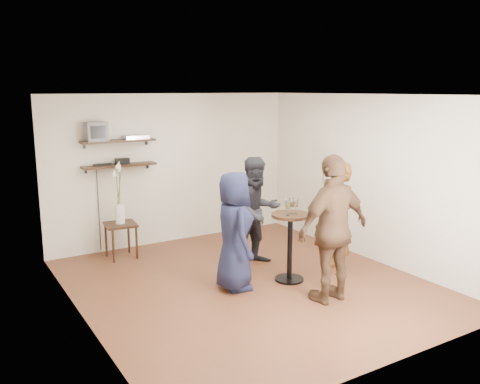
% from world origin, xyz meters
% --- Properties ---
extents(room, '(4.58, 5.08, 2.68)m').
position_xyz_m(room, '(0.00, 0.00, 1.30)').
color(room, '#4D2818').
rests_on(room, ground).
extents(shelf_upper, '(1.20, 0.25, 0.04)m').
position_xyz_m(shelf_upper, '(-1.00, 2.38, 1.85)').
color(shelf_upper, black).
rests_on(shelf_upper, room).
extents(shelf_lower, '(1.20, 0.25, 0.04)m').
position_xyz_m(shelf_lower, '(-1.00, 2.38, 1.45)').
color(shelf_lower, black).
rests_on(shelf_lower, room).
extents(crt_monitor, '(0.32, 0.30, 0.30)m').
position_xyz_m(crt_monitor, '(-1.36, 2.38, 2.02)').
color(crt_monitor, '#59595B').
rests_on(crt_monitor, shelf_upper).
extents(dvd_deck, '(0.40, 0.24, 0.06)m').
position_xyz_m(dvd_deck, '(-0.70, 2.38, 1.90)').
color(dvd_deck, silver).
rests_on(dvd_deck, shelf_upper).
extents(radio, '(0.22, 0.10, 0.10)m').
position_xyz_m(radio, '(-0.95, 2.38, 1.52)').
color(radio, black).
rests_on(radio, shelf_lower).
extents(power_strip, '(0.30, 0.05, 0.03)m').
position_xyz_m(power_strip, '(-1.26, 2.42, 1.48)').
color(power_strip, black).
rests_on(power_strip, shelf_lower).
extents(side_table, '(0.52, 0.52, 0.57)m').
position_xyz_m(side_table, '(-1.14, 2.04, 0.48)').
color(side_table, black).
rests_on(side_table, room).
extents(vase_lilies, '(0.20, 0.20, 1.02)m').
position_xyz_m(vase_lilies, '(-1.14, 2.04, 0.89)').
color(vase_lilies, white).
rests_on(vase_lilies, side_table).
extents(drinks_table, '(0.53, 0.53, 0.97)m').
position_xyz_m(drinks_table, '(0.58, -0.17, 0.63)').
color(drinks_table, black).
rests_on(drinks_table, room).
extents(wine_glass_fl, '(0.07, 0.07, 0.20)m').
position_xyz_m(wine_glass_fl, '(0.50, -0.21, 1.11)').
color(wine_glass_fl, silver).
rests_on(wine_glass_fl, drinks_table).
extents(wine_glass_fr, '(0.07, 0.07, 0.22)m').
position_xyz_m(wine_glass_fr, '(0.64, -0.20, 1.13)').
color(wine_glass_fr, silver).
rests_on(wine_glass_fr, drinks_table).
extents(wine_glass_bl, '(0.07, 0.07, 0.22)m').
position_xyz_m(wine_glass_bl, '(0.56, -0.11, 1.12)').
color(wine_glass_bl, silver).
rests_on(wine_glass_bl, drinks_table).
extents(wine_glass_br, '(0.07, 0.07, 0.21)m').
position_xyz_m(wine_glass_br, '(0.61, -0.16, 1.12)').
color(wine_glass_br, silver).
rests_on(wine_glass_br, drinks_table).
extents(person_plaid, '(0.44, 0.63, 1.64)m').
position_xyz_m(person_plaid, '(1.41, -0.24, 0.82)').
color(person_plaid, red).
rests_on(person_plaid, room).
extents(person_dark, '(0.82, 0.64, 1.68)m').
position_xyz_m(person_dark, '(0.57, 0.66, 0.84)').
color(person_dark, black).
rests_on(person_dark, room).
extents(person_navy, '(0.66, 0.87, 1.61)m').
position_xyz_m(person_navy, '(-0.24, -0.01, 0.81)').
color(person_navy, black).
rests_on(person_navy, room).
extents(person_brown, '(1.13, 0.52, 1.89)m').
position_xyz_m(person_brown, '(0.62, -1.00, 0.95)').
color(person_brown, '#462F1E').
rests_on(person_brown, room).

